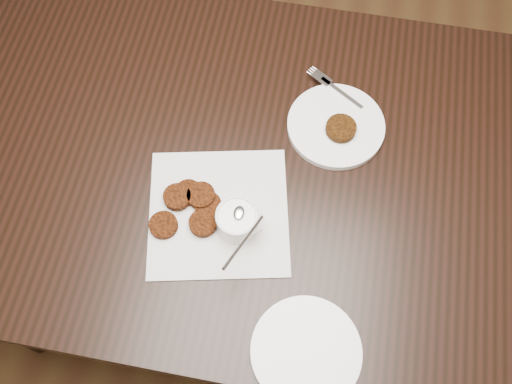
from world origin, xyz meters
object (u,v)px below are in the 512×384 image
napkin (219,212)px  plate_with_patty (336,124)px  table (253,226)px  sauce_ramekin (237,215)px  plate_empty (306,351)px

napkin → plate_with_patty: bearing=49.4°
table → sauce_ramekin: size_ratio=11.96×
sauce_ramekin → plate_with_patty: sauce_ramekin is taller
sauce_ramekin → plate_empty: 0.28m
table → plate_empty: 0.55m
napkin → sauce_ramekin: 0.08m
table → napkin: (-0.04, -0.13, 0.38)m
plate_empty → sauce_ramekin: bearing=128.0°
table → plate_with_patty: (0.16, 0.11, 0.39)m
plate_with_patty → plate_empty: plate_with_patty is taller
table → sauce_ramekin: (-0.00, -0.15, 0.44)m
table → sauce_ramekin: 0.46m
napkin → plate_empty: plate_empty is taller
napkin → plate_with_patty: 0.32m
table → plate_empty: plate_empty is taller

